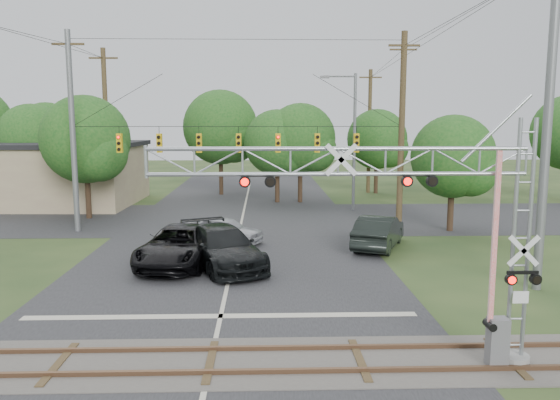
{
  "coord_description": "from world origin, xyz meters",
  "views": [
    {
      "loc": [
        1.44,
        -11.81,
        6.38
      ],
      "look_at": [
        2.02,
        7.5,
        3.61
      ],
      "focal_mm": 35.0,
      "sensor_mm": 36.0,
      "label": 1
    }
  ],
  "objects_px": {
    "sedan_silver": "(224,230)",
    "commercial_building": "(4,173)",
    "traffic_signal_span": "(254,135)",
    "crossing_gantry": "(410,216)",
    "pickup_black": "(179,246)",
    "streetlight": "(352,135)",
    "car_dark": "(222,247)"
  },
  "relations": [
    {
      "from": "sedan_silver",
      "to": "commercial_building",
      "type": "relative_size",
      "value": 0.2
    },
    {
      "from": "traffic_signal_span",
      "to": "commercial_building",
      "type": "distance_m",
      "value": 22.85
    },
    {
      "from": "traffic_signal_span",
      "to": "commercial_building",
      "type": "relative_size",
      "value": 0.93
    },
    {
      "from": "crossing_gantry",
      "to": "pickup_black",
      "type": "xyz_separation_m",
      "value": [
        -7.51,
        10.62,
        -3.17
      ]
    },
    {
      "from": "pickup_black",
      "to": "traffic_signal_span",
      "type": "bearing_deg",
      "value": 74.22
    },
    {
      "from": "pickup_black",
      "to": "sedan_silver",
      "type": "distance_m",
      "value": 4.68
    },
    {
      "from": "pickup_black",
      "to": "commercial_building",
      "type": "bearing_deg",
      "value": 138.0
    },
    {
      "from": "streetlight",
      "to": "commercial_building",
      "type": "bearing_deg",
      "value": 171.41
    },
    {
      "from": "crossing_gantry",
      "to": "streetlight",
      "type": "relative_size",
      "value": 1.02
    },
    {
      "from": "crossing_gantry",
      "to": "streetlight",
      "type": "height_order",
      "value": "streetlight"
    },
    {
      "from": "pickup_black",
      "to": "streetlight",
      "type": "xyz_separation_m",
      "value": [
        10.11,
        14.9,
        4.6
      ]
    },
    {
      "from": "traffic_signal_span",
      "to": "commercial_building",
      "type": "xyz_separation_m",
      "value": [
        -19.67,
        11.17,
        -3.22
      ]
    },
    {
      "from": "streetlight",
      "to": "traffic_signal_span",
      "type": "bearing_deg",
      "value": -133.76
    },
    {
      "from": "traffic_signal_span",
      "to": "crossing_gantry",
      "type": "bearing_deg",
      "value": -76.95
    },
    {
      "from": "car_dark",
      "to": "sedan_silver",
      "type": "relative_size",
      "value": 1.47
    },
    {
      "from": "commercial_building",
      "to": "streetlight",
      "type": "bearing_deg",
      "value": -7.0
    },
    {
      "from": "traffic_signal_span",
      "to": "pickup_black",
      "type": "height_order",
      "value": "traffic_signal_span"
    },
    {
      "from": "streetlight",
      "to": "crossing_gantry",
      "type": "bearing_deg",
      "value": -95.83
    },
    {
      "from": "pickup_black",
      "to": "car_dark",
      "type": "distance_m",
      "value": 2.04
    },
    {
      "from": "traffic_signal_span",
      "to": "sedan_silver",
      "type": "distance_m",
      "value": 6.17
    },
    {
      "from": "pickup_black",
      "to": "car_dark",
      "type": "xyz_separation_m",
      "value": [
        1.98,
        -0.48,
        0.03
      ]
    },
    {
      "from": "pickup_black",
      "to": "sedan_silver",
      "type": "xyz_separation_m",
      "value": [
        1.72,
        4.35,
        -0.15
      ]
    },
    {
      "from": "crossing_gantry",
      "to": "commercial_building",
      "type": "bearing_deg",
      "value": 129.02
    },
    {
      "from": "traffic_signal_span",
      "to": "car_dark",
      "type": "xyz_separation_m",
      "value": [
        -1.27,
        -8.22,
        -4.74
      ]
    },
    {
      "from": "traffic_signal_span",
      "to": "car_dark",
      "type": "bearing_deg",
      "value": -98.8
    },
    {
      "from": "sedan_silver",
      "to": "commercial_building",
      "type": "distance_m",
      "value": 23.33
    },
    {
      "from": "pickup_black",
      "to": "commercial_building",
      "type": "height_order",
      "value": "commercial_building"
    },
    {
      "from": "sedan_silver",
      "to": "traffic_signal_span",
      "type": "bearing_deg",
      "value": 0.33
    },
    {
      "from": "commercial_building",
      "to": "traffic_signal_span",
      "type": "bearing_deg",
      "value": -28.0
    },
    {
      "from": "crossing_gantry",
      "to": "car_dark",
      "type": "height_order",
      "value": "crossing_gantry"
    },
    {
      "from": "pickup_black",
      "to": "commercial_building",
      "type": "distance_m",
      "value": 25.09
    },
    {
      "from": "car_dark",
      "to": "crossing_gantry",
      "type": "bearing_deg",
      "value": -85.05
    }
  ]
}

